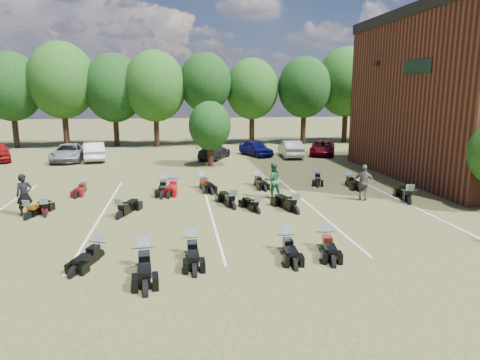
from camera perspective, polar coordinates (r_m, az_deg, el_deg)
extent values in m
plane|color=brown|center=(18.32, 6.11, -6.04)|extent=(160.00, 160.00, 0.00)
imported|color=#B3B4B8|center=(37.51, -18.87, 3.64)|extent=(2.47, 4.86, 1.53)
imported|color=gray|center=(37.83, -21.91, 3.40)|extent=(2.61, 5.19, 1.41)
imported|color=black|center=(36.44, -3.48, 3.82)|extent=(3.45, 4.71, 1.27)
imported|color=#0C0D56|center=(38.18, 2.13, 4.26)|extent=(2.93, 4.31, 1.36)
imported|color=#9F9F9B|center=(37.64, 6.77, 4.17)|extent=(1.90, 4.58, 1.47)
imported|color=#5C0510|center=(39.39, 10.94, 4.22)|extent=(3.61, 5.02, 1.27)
imported|color=#343539|center=(41.29, 19.10, 4.36)|extent=(3.68, 5.94, 1.61)
imported|color=black|center=(21.76, -26.81, -1.79)|extent=(0.84, 0.74, 1.92)
imported|color=#25633A|center=(22.71, 4.41, -0.04)|extent=(1.02, 0.84, 1.94)
imported|color=#59514C|center=(23.04, 16.20, -0.34)|extent=(1.20, 0.95, 1.90)
cube|color=black|center=(32.08, 17.74, 14.56)|extent=(0.30, 0.40, 0.30)
cube|color=black|center=(27.68, 22.52, 13.77)|extent=(0.06, 3.00, 0.80)
cylinder|color=black|center=(48.93, -28.25, 6.11)|extent=(0.58, 0.58, 4.08)
ellipsoid|color=#1E4C19|center=(48.81, -28.73, 11.12)|extent=(6.00, 6.00, 6.90)
cylinder|color=black|center=(47.47, -22.54, 6.47)|extent=(0.58, 0.58, 4.08)
ellipsoid|color=#1E4C19|center=(47.35, -22.94, 11.65)|extent=(6.00, 6.00, 6.90)
cylinder|color=black|center=(46.50, -16.52, 6.79)|extent=(0.57, 0.58, 4.08)
ellipsoid|color=#1E4C19|center=(46.38, -16.83, 12.07)|extent=(6.00, 6.00, 6.90)
cylinder|color=black|center=(46.06, -10.31, 7.03)|extent=(0.57, 0.58, 4.08)
ellipsoid|color=#1E4C19|center=(45.93, -10.51, 12.38)|extent=(6.00, 6.00, 6.90)
cylinder|color=black|center=(46.16, -4.05, 7.20)|extent=(0.58, 0.58, 4.08)
ellipsoid|color=#1E4C19|center=(46.04, -4.13, 12.53)|extent=(6.00, 6.00, 6.90)
cylinder|color=black|center=(46.80, 2.12, 7.28)|extent=(0.57, 0.58, 4.08)
ellipsoid|color=#1E4C19|center=(46.67, 2.16, 12.54)|extent=(6.00, 6.00, 6.90)
cylinder|color=black|center=(47.95, 8.05, 7.28)|extent=(0.57, 0.58, 4.08)
ellipsoid|color=#1E4C19|center=(47.83, 8.20, 12.41)|extent=(6.00, 6.00, 6.90)
cylinder|color=black|center=(49.58, 13.65, 7.20)|extent=(0.57, 0.58, 4.08)
ellipsoid|color=#1E4C19|center=(49.47, 13.89, 12.16)|extent=(6.00, 6.00, 6.90)
cylinder|color=black|center=(51.65, 18.85, 7.07)|extent=(0.58, 0.58, 4.08)
ellipsoid|color=#1E4C19|center=(51.54, 19.16, 11.83)|extent=(6.00, 6.00, 6.90)
cylinder|color=black|center=(54.10, 23.61, 6.91)|extent=(0.58, 0.58, 4.08)
ellipsoid|color=#1E4C19|center=(53.99, 23.98, 11.44)|extent=(6.00, 6.00, 6.90)
cylinder|color=black|center=(32.81, -3.99, 3.52)|extent=(0.24, 0.24, 1.90)
sphere|color=#1E4C19|center=(32.58, -4.04, 7.26)|extent=(3.20, 3.20, 3.20)
cube|color=silver|center=(20.96, -17.86, -4.27)|extent=(0.10, 14.00, 0.01)
cube|color=silver|center=(20.70, -4.06, -3.92)|extent=(0.10, 14.00, 0.01)
cube|color=silver|center=(21.62, 9.29, -3.37)|extent=(0.10, 14.00, 0.01)
cube|color=silver|center=(23.60, 20.96, -2.74)|extent=(0.10, 14.00, 0.01)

